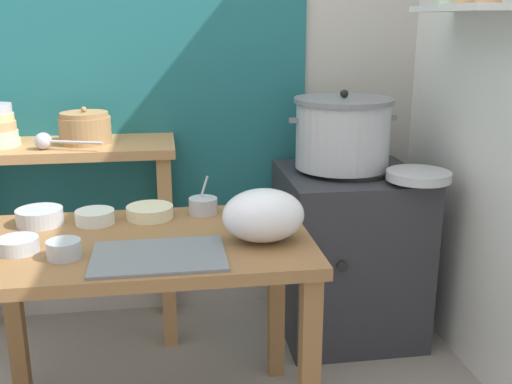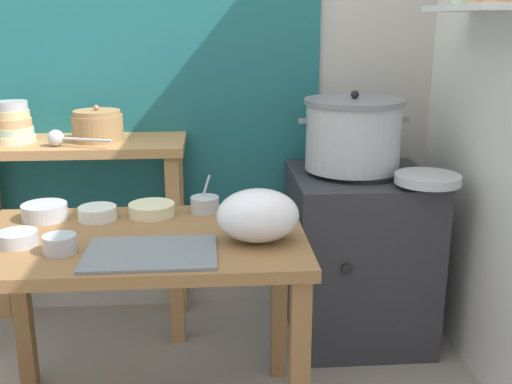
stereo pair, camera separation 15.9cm
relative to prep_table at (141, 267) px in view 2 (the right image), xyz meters
name	(u,v)px [view 2 (the right image)]	position (x,y,z in m)	size (l,w,h in m)	color
wall_back	(165,43)	(0.04, 1.00, 0.69)	(4.40, 0.12, 2.60)	#B2ADA3
prep_table	(141,267)	(0.00, 0.00, 0.00)	(1.10, 0.66, 0.72)	olive
back_shelf_table	(78,190)	(-0.35, 0.74, 0.07)	(0.96, 0.40, 0.90)	#B27F4C
stove_block	(357,255)	(0.89, 0.61, -0.23)	(0.60, 0.61, 0.78)	#2D2D33
steamer_pot	(353,134)	(0.85, 0.63, 0.32)	(0.48, 0.43, 0.34)	#B7BABF
clay_pot	(98,126)	(-0.25, 0.74, 0.36)	(0.22, 0.22, 0.16)	#A37A4C
bowl_stack_enamel	(14,124)	(-0.60, 0.73, 0.37)	(0.17, 0.17, 0.18)	beige
ladle	(58,138)	(-0.39, 0.62, 0.33)	(0.28, 0.12, 0.07)	#B7BABF
serving_tray	(151,253)	(0.05, -0.17, 0.12)	(0.40, 0.28, 0.01)	slate
plastic_bag	(258,215)	(0.39, -0.07, 0.20)	(0.26, 0.21, 0.17)	white
wide_pan	(428,179)	(1.10, 0.36, 0.19)	(0.26, 0.26, 0.04)	#B7BABF
prep_bowl_0	(205,204)	(0.22, 0.24, 0.14)	(0.11, 0.11, 0.14)	#B7BABF
prep_bowl_1	(18,238)	(-0.37, -0.06, 0.14)	(0.13, 0.13, 0.04)	#B7BABF
prep_bowl_2	(152,209)	(0.02, 0.22, 0.14)	(0.17, 0.17, 0.04)	beige
prep_bowl_3	(44,211)	(-0.36, 0.20, 0.14)	(0.16, 0.16, 0.06)	#B7BABF
prep_bowl_4	(97,212)	(-0.17, 0.19, 0.14)	(0.14, 0.14, 0.05)	silver
prep_bowl_5	(263,204)	(0.43, 0.23, 0.14)	(0.11, 0.11, 0.05)	#B7BABF
prep_bowl_6	(60,243)	(-0.23, -0.13, 0.14)	(0.10, 0.10, 0.06)	#B7BABF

